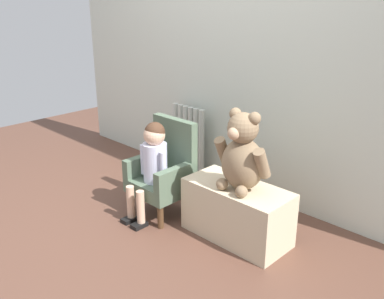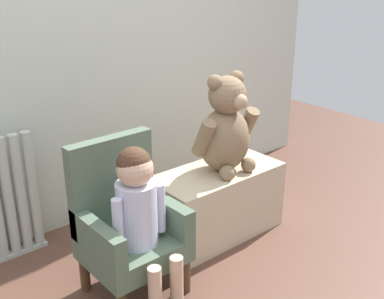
{
  "view_description": "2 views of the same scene",
  "coord_description": "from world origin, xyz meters",
  "px_view_note": "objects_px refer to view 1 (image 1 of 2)",
  "views": [
    {
      "loc": [
        2.09,
        -1.41,
        1.53
      ],
      "look_at": [
        0.23,
        0.49,
        0.55
      ],
      "focal_mm": 40.0,
      "sensor_mm": 36.0,
      "label": 1
    },
    {
      "loc": [
        -1.0,
        -1.08,
        1.39
      ],
      "look_at": [
        0.32,
        0.48,
        0.57
      ],
      "focal_mm": 45.0,
      "sensor_mm": 36.0,
      "label": 2
    }
  ],
  "objects_px": {
    "child_armchair": "(165,171)",
    "large_teddy_bear": "(242,155)",
    "radiator": "(188,142)",
    "child_figure": "(153,157)",
    "low_bench": "(237,212)"
  },
  "relations": [
    {
      "from": "child_figure",
      "to": "child_armchair",
      "type": "bearing_deg",
      "value": 90.0
    },
    {
      "from": "radiator",
      "to": "child_armchair",
      "type": "height_order",
      "value": "child_armchair"
    },
    {
      "from": "radiator",
      "to": "large_teddy_bear",
      "type": "xyz_separation_m",
      "value": [
        0.98,
        -0.51,
        0.28
      ]
    },
    {
      "from": "radiator",
      "to": "low_bench",
      "type": "xyz_separation_m",
      "value": [
        0.94,
        -0.5,
        -0.13
      ]
    },
    {
      "from": "child_armchair",
      "to": "low_bench",
      "type": "relative_size",
      "value": 0.99
    },
    {
      "from": "radiator",
      "to": "child_figure",
      "type": "height_order",
      "value": "child_figure"
    },
    {
      "from": "radiator",
      "to": "child_armchair",
      "type": "xyz_separation_m",
      "value": [
        0.33,
        -0.57,
        0.01
      ]
    },
    {
      "from": "child_armchair",
      "to": "large_teddy_bear",
      "type": "xyz_separation_m",
      "value": [
        0.65,
        0.06,
        0.28
      ]
    },
    {
      "from": "child_armchair",
      "to": "low_bench",
      "type": "height_order",
      "value": "child_armchair"
    },
    {
      "from": "child_armchair",
      "to": "child_figure",
      "type": "height_order",
      "value": "child_figure"
    },
    {
      "from": "low_bench",
      "to": "large_teddy_bear",
      "type": "height_order",
      "value": "large_teddy_bear"
    },
    {
      "from": "child_armchair",
      "to": "large_teddy_bear",
      "type": "height_order",
      "value": "large_teddy_bear"
    },
    {
      "from": "radiator",
      "to": "low_bench",
      "type": "bearing_deg",
      "value": -27.83
    },
    {
      "from": "radiator",
      "to": "child_figure",
      "type": "distance_m",
      "value": 0.77
    },
    {
      "from": "child_armchair",
      "to": "large_teddy_bear",
      "type": "distance_m",
      "value": 0.71
    }
  ]
}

